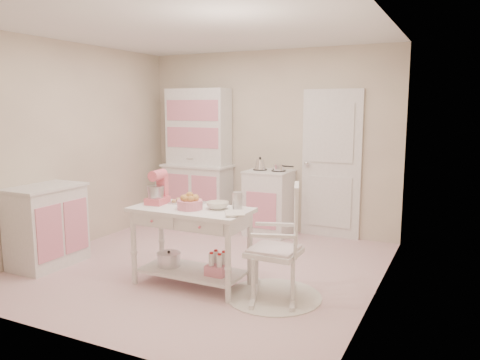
# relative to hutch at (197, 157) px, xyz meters

# --- Properties ---
(room_shell) EXTENTS (3.84, 3.84, 2.62)m
(room_shell) POSITION_rel_hutch_xyz_m (1.07, -1.66, 0.61)
(room_shell) COLOR #C77C84
(room_shell) RESTS_ON ground
(door) EXTENTS (0.82, 0.05, 2.04)m
(door) POSITION_rel_hutch_xyz_m (2.02, 0.21, -0.02)
(door) COLOR silver
(door) RESTS_ON ground
(hutch) EXTENTS (1.06, 0.50, 2.08)m
(hutch) POSITION_rel_hutch_xyz_m (0.00, 0.00, 0.00)
(hutch) COLOR silver
(hutch) RESTS_ON ground
(stove) EXTENTS (0.62, 0.57, 0.92)m
(stove) POSITION_rel_hutch_xyz_m (1.20, -0.05, -0.58)
(stove) COLOR silver
(stove) RESTS_ON ground
(base_cabinet) EXTENTS (0.54, 0.84, 0.92)m
(base_cabinet) POSITION_rel_hutch_xyz_m (-0.56, -2.39, -0.58)
(base_cabinet) COLOR silver
(base_cabinet) RESTS_ON ground
(lace_rug) EXTENTS (0.92, 0.92, 0.01)m
(lace_rug) POSITION_rel_hutch_xyz_m (2.11, -2.11, -1.03)
(lace_rug) COLOR white
(lace_rug) RESTS_ON ground
(rocking_chair) EXTENTS (0.68, 0.84, 1.10)m
(rocking_chair) POSITION_rel_hutch_xyz_m (2.11, -2.11, -0.49)
(rocking_chair) COLOR silver
(rocking_chair) RESTS_ON ground
(work_table) EXTENTS (1.20, 0.60, 0.80)m
(work_table) POSITION_rel_hutch_xyz_m (1.24, -2.18, -0.64)
(work_table) COLOR silver
(work_table) RESTS_ON ground
(stand_mixer) EXTENTS (0.22, 0.30, 0.34)m
(stand_mixer) POSITION_rel_hutch_xyz_m (0.82, -2.16, -0.07)
(stand_mixer) COLOR #EA6274
(stand_mixer) RESTS_ON work_table
(cookie_tray) EXTENTS (0.34, 0.24, 0.02)m
(cookie_tray) POSITION_rel_hutch_xyz_m (1.09, -2.00, -0.23)
(cookie_tray) COLOR silver
(cookie_tray) RESTS_ON work_table
(bread_basket) EXTENTS (0.25, 0.25, 0.09)m
(bread_basket) POSITION_rel_hutch_xyz_m (1.26, -2.23, -0.19)
(bread_basket) COLOR pink
(bread_basket) RESTS_ON work_table
(mixing_bowl) EXTENTS (0.22, 0.22, 0.07)m
(mixing_bowl) POSITION_rel_hutch_xyz_m (1.50, -2.10, -0.21)
(mixing_bowl) COLOR silver
(mixing_bowl) RESTS_ON work_table
(metal_pitcher) EXTENTS (0.10, 0.10, 0.17)m
(metal_pitcher) POSITION_rel_hutch_xyz_m (1.68, -2.02, -0.16)
(metal_pitcher) COLOR silver
(metal_pitcher) RESTS_ON work_table
(recipe_book) EXTENTS (0.27, 0.30, 0.02)m
(recipe_book) POSITION_rel_hutch_xyz_m (1.69, -2.30, -0.23)
(recipe_book) COLOR silver
(recipe_book) RESTS_ON work_table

